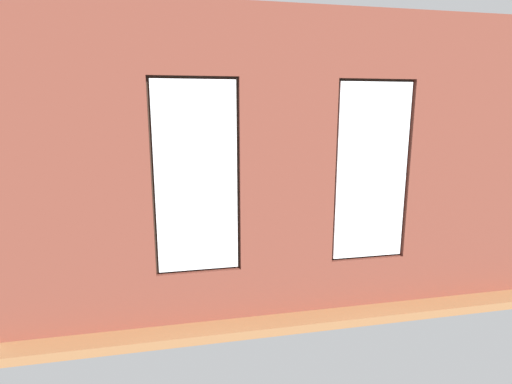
% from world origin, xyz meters
% --- Properties ---
extents(ground_plane, '(6.98, 5.50, 0.10)m').
position_xyz_m(ground_plane, '(0.00, 0.00, -0.05)').
color(ground_plane, '#99663D').
extents(brick_wall_with_windows, '(6.38, 0.30, 3.41)m').
position_xyz_m(brick_wall_with_windows, '(-0.00, 2.37, 1.70)').
color(brick_wall_with_windows, brown).
rests_on(brick_wall_with_windows, ground_plane).
extents(white_wall_right, '(0.10, 4.50, 3.41)m').
position_xyz_m(white_wall_right, '(3.14, 0.20, 1.70)').
color(white_wall_right, white).
rests_on(white_wall_right, ground_plane).
extents(couch_by_window, '(1.83, 0.87, 0.80)m').
position_xyz_m(couch_by_window, '(0.44, 1.72, 0.33)').
color(couch_by_window, black).
rests_on(couch_by_window, ground_plane).
extents(couch_left, '(0.90, 1.95, 0.80)m').
position_xyz_m(couch_left, '(-2.49, 0.35, 0.33)').
color(couch_left, black).
rests_on(couch_left, ground_plane).
extents(coffee_table, '(1.50, 0.79, 0.43)m').
position_xyz_m(coffee_table, '(-0.17, 0.01, 0.38)').
color(coffee_table, olive).
rests_on(coffee_table, ground_plane).
extents(cup_ceramic, '(0.08, 0.08, 0.10)m').
position_xyz_m(cup_ceramic, '(-0.58, -0.13, 0.48)').
color(cup_ceramic, '#4C4C51').
rests_on(cup_ceramic, coffee_table).
extents(candle_jar, '(0.08, 0.08, 0.09)m').
position_xyz_m(candle_jar, '(0.28, 0.13, 0.47)').
color(candle_jar, '#B7333D').
rests_on(candle_jar, coffee_table).
extents(table_plant_small, '(0.14, 0.14, 0.23)m').
position_xyz_m(table_plant_small, '(-0.28, 0.13, 0.55)').
color(table_plant_small, '#47423D').
rests_on(table_plant_small, coffee_table).
extents(remote_silver, '(0.18, 0.09, 0.02)m').
position_xyz_m(remote_silver, '(0.02, -0.09, 0.44)').
color(remote_silver, '#B2B2B7').
rests_on(remote_silver, coffee_table).
extents(remote_gray, '(0.17, 0.13, 0.02)m').
position_xyz_m(remote_gray, '(-0.17, 0.01, 0.44)').
color(remote_gray, '#59595B').
rests_on(remote_gray, coffee_table).
extents(media_console, '(1.01, 0.42, 0.49)m').
position_xyz_m(media_console, '(2.84, -0.24, 0.25)').
color(media_console, black).
rests_on(media_console, ground_plane).
extents(tv_flatscreen, '(1.00, 0.20, 0.67)m').
position_xyz_m(tv_flatscreen, '(2.84, -0.24, 0.83)').
color(tv_flatscreen, black).
rests_on(tv_flatscreen, media_console).
extents(papasan_chair, '(1.11, 1.11, 0.70)m').
position_xyz_m(papasan_chair, '(0.79, -1.31, 0.44)').
color(papasan_chair, olive).
rests_on(papasan_chair, ground_plane).
extents(potted_plant_corner_near_left, '(0.90, 0.93, 1.28)m').
position_xyz_m(potted_plant_corner_near_left, '(-2.65, -1.75, 0.63)').
color(potted_plant_corner_near_left, gray).
rests_on(potted_plant_corner_near_left, ground_plane).
extents(potted_plant_mid_room_small, '(0.45, 0.45, 0.64)m').
position_xyz_m(potted_plant_mid_room_small, '(-0.42, -1.14, 0.44)').
color(potted_plant_mid_room_small, gray).
rests_on(potted_plant_mid_room_small, ground_plane).
extents(potted_plant_foreground_right, '(0.97, 1.03, 1.43)m').
position_xyz_m(potted_plant_foreground_right, '(2.54, -1.71, 0.95)').
color(potted_plant_foreground_right, brown).
rests_on(potted_plant_foreground_right, ground_plane).
extents(potted_plant_beside_window_right, '(0.75, 0.72, 1.16)m').
position_xyz_m(potted_plant_beside_window_right, '(2.50, 1.82, 0.66)').
color(potted_plant_beside_window_right, gray).
rests_on(potted_plant_beside_window_right, ground_plane).
extents(potted_plant_between_couches, '(0.96, 1.24, 1.29)m').
position_xyz_m(potted_plant_between_couches, '(-0.93, 1.68, 0.75)').
color(potted_plant_between_couches, beige).
rests_on(potted_plant_between_couches, ground_plane).
extents(potted_plant_near_tv, '(1.02, 1.01, 1.40)m').
position_xyz_m(potted_plant_near_tv, '(2.29, 0.72, 0.71)').
color(potted_plant_near_tv, '#9E5638').
rests_on(potted_plant_near_tv, ground_plane).
extents(potted_plant_corner_far_left, '(0.71, 0.71, 1.04)m').
position_xyz_m(potted_plant_corner_far_left, '(-2.64, 1.82, 0.69)').
color(potted_plant_corner_far_left, beige).
rests_on(potted_plant_corner_far_left, ground_plane).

